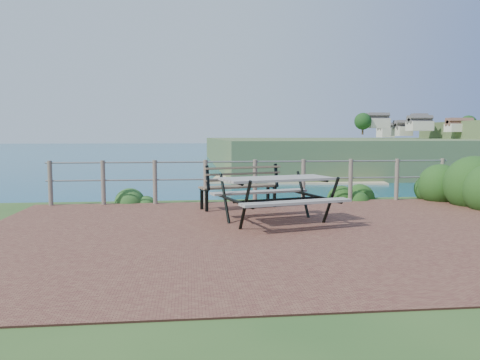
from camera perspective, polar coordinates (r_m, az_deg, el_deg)
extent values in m
cube|color=brown|center=(7.70, 5.35, -6.39)|extent=(10.00, 7.00, 0.12)
plane|color=#135F73|center=(207.39, -5.82, 5.00)|extent=(1200.00, 1200.00, 0.00)
cylinder|color=#6B5B4C|center=(11.21, -22.12, -0.35)|extent=(0.10, 0.10, 1.00)
cylinder|color=#6B5B4C|center=(10.95, -16.33, -0.30)|extent=(0.10, 0.10, 1.00)
cylinder|color=#6B5B4C|center=(10.81, -10.32, -0.24)|extent=(0.10, 0.10, 1.00)
cylinder|color=#6B5B4C|center=(10.79, -4.21, -0.18)|extent=(0.10, 0.10, 1.00)
cylinder|color=#6B5B4C|center=(10.89, 1.84, -0.12)|extent=(0.10, 0.10, 1.00)
cylinder|color=#6B5B4C|center=(11.11, 7.73, -0.05)|extent=(0.10, 0.10, 1.00)
cylinder|color=#6B5B4C|center=(11.44, 13.33, 0.01)|extent=(0.10, 0.10, 1.00)
cylinder|color=#6B5B4C|center=(11.87, 18.56, 0.07)|extent=(0.10, 0.10, 1.00)
cylinder|color=#6B5B4C|center=(12.40, 23.39, 0.12)|extent=(0.10, 0.10, 1.00)
cylinder|color=slate|center=(10.86, 1.85, 2.25)|extent=(9.40, 0.04, 0.04)
cylinder|color=slate|center=(10.89, 1.85, 0.15)|extent=(9.40, 0.04, 0.04)
cube|color=#4C6331|center=(259.50, 26.88, 3.20)|extent=(260.00, 180.00, 12.00)
cube|color=gray|center=(8.30, 4.51, 0.15)|extent=(2.07, 1.26, 0.04)
cube|color=gray|center=(8.33, 4.50, -2.05)|extent=(1.93, 0.77, 0.04)
cube|color=gray|center=(8.33, 4.50, -2.05)|extent=(1.93, 0.77, 0.04)
cylinder|color=black|center=(8.34, 4.49, -2.41)|extent=(1.62, 0.47, 0.05)
cube|color=brown|center=(10.01, -0.16, -0.81)|extent=(1.74, 0.90, 0.04)
cube|color=brown|center=(9.98, -0.16, 0.88)|extent=(1.65, 0.62, 0.39)
cube|color=black|center=(10.04, -0.16, -2.13)|extent=(0.07, 0.08, 0.47)
cube|color=black|center=(10.04, -0.16, -2.13)|extent=(0.07, 0.08, 0.47)
cube|color=black|center=(10.04, -0.16, -2.13)|extent=(0.07, 0.08, 0.47)
cube|color=black|center=(10.04, -0.16, -2.13)|extent=(0.07, 0.08, 0.47)
ellipsoid|color=#244816|center=(12.45, 23.35, -2.27)|extent=(1.03, 1.03, 1.47)
ellipsoid|color=#2D5720|center=(11.34, -12.51, -2.67)|extent=(0.81, 0.81, 0.57)
ellipsoid|color=#244816|center=(11.92, 13.54, -2.30)|extent=(0.83, 0.83, 0.59)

